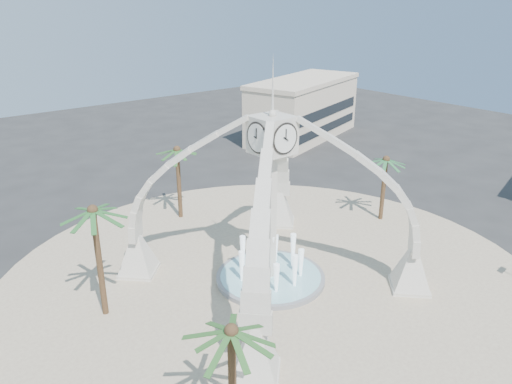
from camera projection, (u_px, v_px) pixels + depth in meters
ground at (270, 280)px, 36.84m from camera, size 140.00×140.00×0.00m
plaza at (270, 280)px, 36.83m from camera, size 40.00×40.00×0.06m
clock_tower at (271, 199)px, 34.48m from camera, size 17.94×17.94×16.30m
fountain at (270, 277)px, 36.73m from camera, size 8.00×8.00×3.62m
building_ne at (303, 108)px, 73.10m from camera, size 21.87×14.17×8.60m
palm_east at (386, 160)px, 44.84m from camera, size 5.27×5.27×6.69m
palm_west at (93, 212)px, 30.27m from camera, size 5.09×5.09×8.24m
palm_north at (177, 151)px, 45.02m from camera, size 4.96×4.96×7.47m
palm_south at (231, 333)px, 21.48m from camera, size 4.75×4.75×6.87m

